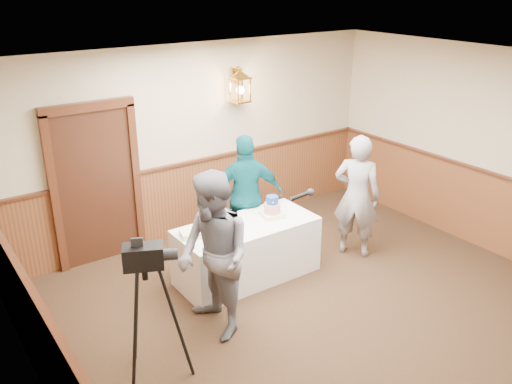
# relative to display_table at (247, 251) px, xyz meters

# --- Properties ---
(ground) EXTENTS (7.00, 7.00, 0.00)m
(ground) POSITION_rel_display_table_xyz_m (0.25, -1.90, -0.38)
(ground) COLOR black
(ground) RESTS_ON ground
(room_shell) EXTENTS (6.02, 7.02, 2.81)m
(room_shell) POSITION_rel_display_table_xyz_m (0.20, -1.45, 1.15)
(room_shell) COLOR #BCAB8D
(room_shell) RESTS_ON ground
(display_table) EXTENTS (1.80, 0.80, 0.75)m
(display_table) POSITION_rel_display_table_xyz_m (0.00, 0.00, 0.00)
(display_table) COLOR white
(display_table) RESTS_ON ground
(tiered_cake) EXTENTS (0.32, 0.32, 0.28)m
(tiered_cake) POSITION_rel_display_table_xyz_m (0.40, 0.01, 0.48)
(tiered_cake) COLOR #F6E0BC
(tiered_cake) RESTS_ON display_table
(sheet_cake_yellow) EXTENTS (0.40, 0.36, 0.07)m
(sheet_cake_yellow) POSITION_rel_display_table_xyz_m (-0.38, -0.03, 0.41)
(sheet_cake_yellow) COLOR #E8E98B
(sheet_cake_yellow) RESTS_ON display_table
(sheet_cake_green) EXTENTS (0.34, 0.30, 0.07)m
(sheet_cake_green) POSITION_rel_display_table_xyz_m (-0.71, 0.10, 0.41)
(sheet_cake_green) COLOR #B9F1AA
(sheet_cake_green) RESTS_ON display_table
(interviewer) EXTENTS (1.53, 0.93, 1.84)m
(interviewer) POSITION_rel_display_table_xyz_m (-0.92, -0.75, 0.55)
(interviewer) COLOR slate
(interviewer) RESTS_ON ground
(baker) EXTENTS (0.69, 0.75, 1.72)m
(baker) POSITION_rel_display_table_xyz_m (1.58, -0.32, 0.49)
(baker) COLOR gray
(baker) RESTS_ON ground
(assistant_p) EXTENTS (1.09, 0.78, 1.71)m
(assistant_p) POSITION_rel_display_table_xyz_m (0.37, 0.54, 0.48)
(assistant_p) COLOR #0B4D58
(assistant_p) RESTS_ON ground
(tv_camera_rig) EXTENTS (0.56, 0.53, 1.45)m
(tv_camera_rig) POSITION_rel_display_table_xyz_m (-1.82, -1.07, 0.28)
(tv_camera_rig) COLOR black
(tv_camera_rig) RESTS_ON ground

